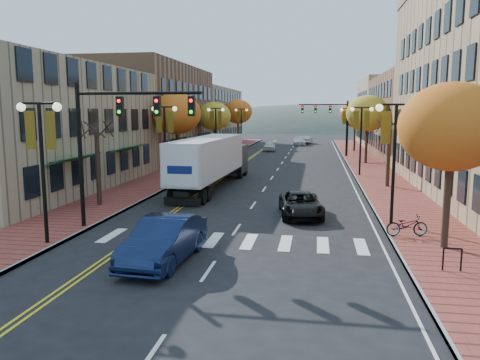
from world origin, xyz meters
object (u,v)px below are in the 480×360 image
at_px(black_suv, 301,205).
at_px(bicycle, 407,225).
at_px(navy_sedan, 164,240).
at_px(semi_truck, 213,158).

xyz_separation_m(black_suv, bicycle, (4.84, -3.84, -0.02)).
xyz_separation_m(navy_sedan, black_suv, (4.83, 8.69, -0.20)).
xyz_separation_m(semi_truck, black_suv, (6.80, -8.48, -1.57)).
relative_size(semi_truck, bicycle, 8.24).
relative_size(navy_sedan, bicycle, 2.80).
bearing_deg(black_suv, bicycle, -45.84).
bearing_deg(navy_sedan, semi_truck, 100.55).
bearing_deg(semi_truck, bicycle, -44.31).
xyz_separation_m(semi_truck, navy_sedan, (1.97, -17.16, -1.37)).
relative_size(black_suv, bicycle, 2.55).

